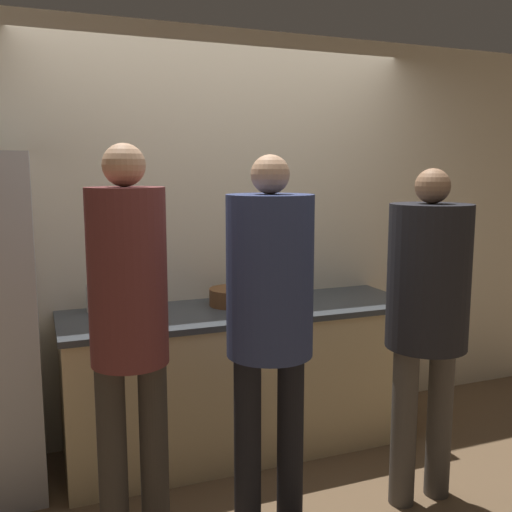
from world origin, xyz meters
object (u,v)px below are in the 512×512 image
cup_yellow (252,307)px  person_left (129,316)px  person_right (427,301)px  utensil_crock (282,285)px  fruit_bowl (233,296)px  person_center (270,303)px  bottle_clear (92,297)px  cup_blue (134,318)px

cup_yellow → person_left: bearing=-144.1°
person_left → person_right: bearing=-6.0°
person_left → utensil_crock: size_ratio=6.61×
fruit_bowl → person_center: bearing=-97.8°
utensil_crock → cup_yellow: bearing=-134.1°
utensil_crock → bottle_clear: utensil_crock is taller
person_left → person_center: size_ratio=1.02×
person_center → utensil_crock: size_ratio=6.46×
bottle_clear → cup_yellow: bottle_clear is taller
utensil_crock → cup_yellow: 0.50m
person_right → utensil_crock: size_ratio=6.24×
person_center → person_right: size_ratio=1.04×
person_right → cup_yellow: bearing=132.8°
person_center → cup_yellow: person_center is taller
cup_blue → utensil_crock: bearing=20.4°
utensil_crock → cup_blue: (-1.03, -0.38, -0.03)m
person_center → person_left: bearing=175.1°
person_center → bottle_clear: (-0.72, 1.01, -0.12)m
fruit_bowl → cup_yellow: (0.03, -0.26, -0.01)m
person_right → bottle_clear: 1.89m
utensil_crock → cup_blue: 1.09m
cup_yellow → cup_blue: (-0.68, -0.03, 0.00)m
bottle_clear → cup_blue: size_ratio=2.39×
person_left → person_right: person_left is taller
person_center → cup_blue: person_center is taller
person_center → utensil_crock: person_center is taller
cup_blue → cup_yellow: bearing=2.2°
person_right → cup_yellow: person_right is taller
person_left → cup_yellow: 0.99m
person_left → person_center: bearing=-4.9°
cup_blue → bottle_clear: bearing=114.0°
person_right → bottle_clear: bearing=144.2°
fruit_bowl → bottle_clear: bottle_clear is taller
cup_yellow → cup_blue: size_ratio=0.95×
person_right → fruit_bowl: (-0.70, 0.98, -0.12)m
person_center → cup_yellow: (0.15, 0.63, -0.17)m
fruit_bowl → bottle_clear: (-0.84, 0.12, 0.04)m
person_right → person_left: bearing=174.0°
person_left → cup_yellow: person_left is taller
person_right → cup_yellow: 0.99m
bottle_clear → cup_blue: 0.45m
person_right → cup_yellow: (-0.67, 0.72, -0.13)m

